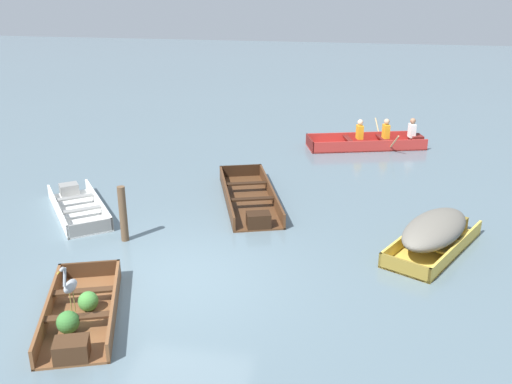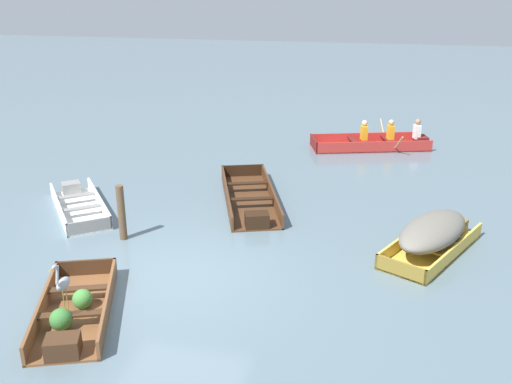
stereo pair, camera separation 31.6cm
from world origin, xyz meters
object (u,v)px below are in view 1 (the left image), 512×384
(skiff_white_near_moored, at_px, (78,207))
(skiff_yellow_mid_moored, at_px, (435,232))
(dinghy_wooden_brown_foreground, at_px, (80,315))
(mooring_post, at_px, (123,214))
(rowboat_red_with_crew, at_px, (373,141))
(heron_on_dinghy, at_px, (70,285))
(skiff_dark_varnish_far_moored, at_px, (250,199))

(skiff_white_near_moored, distance_m, skiff_yellow_mid_moored, 8.03)
(dinghy_wooden_brown_foreground, height_order, mooring_post, mooring_post)
(dinghy_wooden_brown_foreground, distance_m, rowboat_red_with_crew, 11.92)
(skiff_yellow_mid_moored, distance_m, heron_on_dinghy, 7.01)
(skiff_yellow_mid_moored, xyz_separation_m, heron_on_dinghy, (-5.70, -4.05, 0.47))
(dinghy_wooden_brown_foreground, distance_m, heron_on_dinghy, 0.79)
(skiff_white_near_moored, bearing_deg, heron_on_dinghy, -63.26)
(skiff_white_near_moored, relative_size, rowboat_red_with_crew, 0.73)
(dinghy_wooden_brown_foreground, distance_m, skiff_dark_varnish_far_moored, 5.72)
(mooring_post, bearing_deg, skiff_dark_varnish_far_moored, 49.29)
(skiff_white_near_moored, distance_m, mooring_post, 2.21)
(skiff_yellow_mid_moored, height_order, heron_on_dinghy, heron_on_dinghy)
(heron_on_dinghy, bearing_deg, dinghy_wooden_brown_foreground, 104.01)
(skiff_white_near_moored, height_order, skiff_yellow_mid_moored, skiff_yellow_mid_moored)
(heron_on_dinghy, bearing_deg, skiff_dark_varnish_far_moored, 74.73)
(dinghy_wooden_brown_foreground, distance_m, skiff_white_near_moored, 4.80)
(skiff_white_near_moored, distance_m, rowboat_red_with_crew, 9.59)
(skiff_yellow_mid_moored, relative_size, skiff_dark_varnish_far_moored, 0.77)
(skiff_yellow_mid_moored, xyz_separation_m, mooring_post, (-6.28, -0.77, 0.21))
(dinghy_wooden_brown_foreground, relative_size, heron_on_dinghy, 3.35)
(heron_on_dinghy, xyz_separation_m, mooring_post, (-0.58, 3.28, -0.26))
(skiff_dark_varnish_far_moored, bearing_deg, rowboat_red_with_crew, 61.99)
(skiff_white_near_moored, height_order, mooring_post, mooring_post)
(mooring_post, bearing_deg, skiff_yellow_mid_moored, 6.95)
(skiff_dark_varnish_far_moored, distance_m, mooring_post, 3.34)
(skiff_yellow_mid_moored, xyz_separation_m, skiff_dark_varnish_far_moored, (-4.12, 1.74, -0.28))
(skiff_dark_varnish_far_moored, bearing_deg, mooring_post, -130.71)
(dinghy_wooden_brown_foreground, relative_size, skiff_white_near_moored, 1.00)
(skiff_dark_varnish_far_moored, height_order, heron_on_dinghy, heron_on_dinghy)
(rowboat_red_with_crew, relative_size, mooring_post, 3.23)
(skiff_white_near_moored, xyz_separation_m, rowboat_red_with_crew, (6.82, 6.75, 0.09))
(skiff_white_near_moored, height_order, skiff_dark_varnish_far_moored, skiff_dark_varnish_far_moored)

